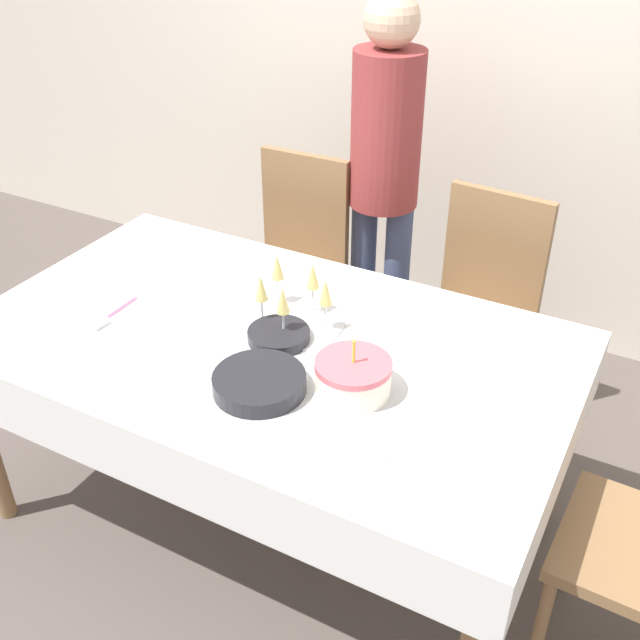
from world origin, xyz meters
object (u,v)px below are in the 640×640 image
Objects in this scene: dining_chair_far_left at (294,259)px; plate_stack_dessert at (279,335)px; champagne_tray at (292,301)px; person_standing at (385,160)px; dining_chair_far_right at (478,307)px; birthday_cake at (353,377)px; plate_stack_main at (259,383)px.

dining_chair_far_left is 5.08× the size of plate_stack_dessert.
champagne_tray is (0.43, -0.74, 0.30)m from dining_chair_far_left.
person_standing reaches higher than plate_stack_dessert.
dining_chair_far_left is 0.82m from dining_chair_far_right.
dining_chair_far_left is 1.25m from birthday_cake.
person_standing is at bearing 96.82° from champagne_tray.
dining_chair_far_right is 1.00m from birthday_cake.
person_standing is (-0.11, 0.94, 0.13)m from champagne_tray.
champagne_tray is 1.76× the size of plate_stack_dessert.
champagne_tray is 0.95m from person_standing.
plate_stack_main is (-0.30, -1.08, 0.25)m from dining_chair_far_right.
plate_stack_main is at bearing -74.33° from champagne_tray.
plate_stack_dessert is (0.02, -0.11, -0.06)m from champagne_tray.
dining_chair_far_right is at bearing -0.02° from dining_chair_far_left.
birthday_cake is 0.33m from plate_stack_dessert.
birthday_cake reaches higher than plate_stack_main.
dining_chair_far_left is 3.72× the size of plate_stack_main.
champagne_tray is 0.12m from plate_stack_dessert.
dining_chair_far_right is at bearing -21.83° from person_standing.
person_standing is at bearing 97.04° from plate_stack_dessert.
birthday_cake is (-0.07, -0.96, 0.28)m from dining_chair_far_right.
birthday_cake is 0.82× the size of plate_stack_main.
dining_chair_far_right is 0.96m from plate_stack_dessert.
champagne_tray is at bearing -83.18° from person_standing.
dining_chair_far_left reaches higher than birthday_cake.
person_standing reaches higher than birthday_cake.
champagne_tray reaches higher than plate_stack_dessert.
plate_stack_main is 1.37× the size of plate_stack_dessert.
champagne_tray is (-0.32, 0.23, 0.03)m from birthday_cake.
dining_chair_far_right is 3.72× the size of plate_stack_main.
dining_chair_far_left is 0.57m from person_standing.
birthday_cake is at bearing -69.46° from person_standing.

